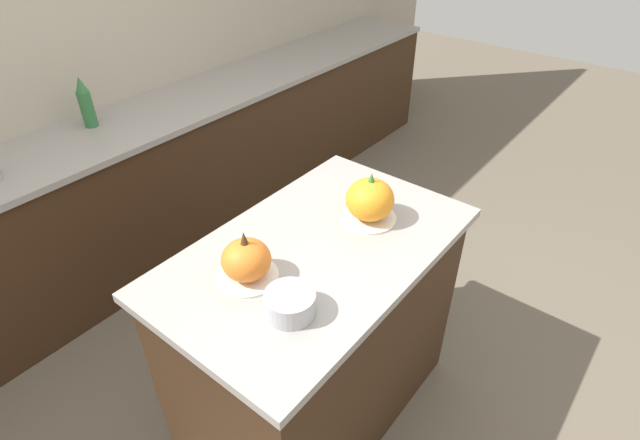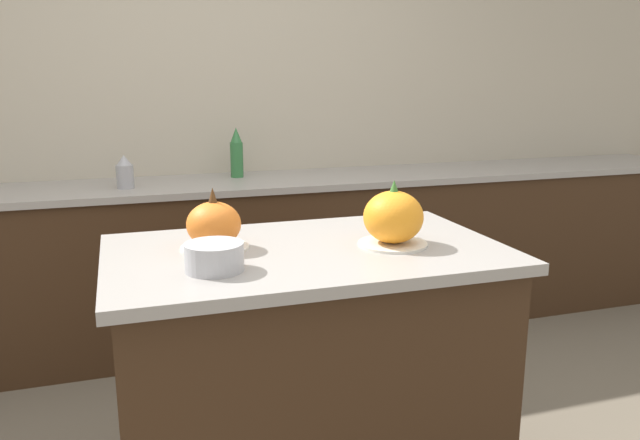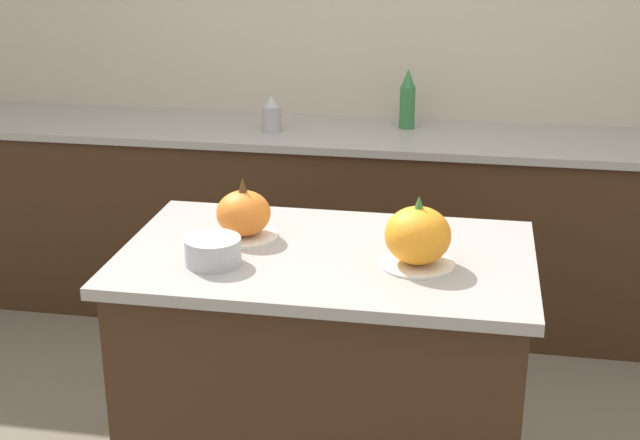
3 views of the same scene
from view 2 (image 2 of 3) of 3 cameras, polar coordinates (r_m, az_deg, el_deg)
name	(u,v)px [view 2 (image 2 of 3)]	position (r m, az deg, el deg)	size (l,w,h in m)	color
wall_back	(212,114)	(3.69, -9.82, 9.49)	(8.00, 0.06, 2.50)	#B2A893
kitchen_island	(307,389)	(2.09, -1.18, -15.15)	(1.21, 0.74, 0.95)	#382314
back_counter	(227,262)	(3.51, -8.54, -3.82)	(6.00, 0.60, 0.91)	#382314
pumpkin_cake_left	(214,226)	(1.92, -9.68, -0.55)	(0.21, 0.21, 0.19)	silver
pumpkin_cake_right	(393,219)	(1.94, 6.71, 0.14)	(0.22, 0.22, 0.21)	silver
bottle_tall	(237,154)	(3.51, -7.64, 6.04)	(0.07, 0.07, 0.28)	#2D6B38
bottle_short	(125,172)	(3.29, -17.42, 4.17)	(0.09, 0.09, 0.17)	#99999E
mixing_bowl	(214,257)	(1.71, -9.65, -3.34)	(0.16, 0.16, 0.08)	#ADADB2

